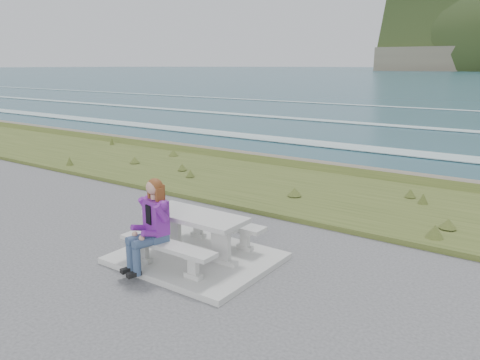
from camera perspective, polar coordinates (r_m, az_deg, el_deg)
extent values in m
cube|color=#AEAEA8|center=(8.21, -5.35, -9.46)|extent=(2.60, 2.10, 0.10)
cube|color=#AEAEA8|center=(8.51, -8.17, -8.01)|extent=(0.62, 0.12, 0.08)
cube|color=#AEAEA8|center=(8.41, -8.23, -6.15)|extent=(0.34, 0.09, 0.51)
cube|color=#AEAEA8|center=(8.31, -8.30, -4.24)|extent=(0.62, 0.12, 0.08)
cube|color=#AEAEA8|center=(7.86, -2.32, -9.79)|extent=(0.62, 0.12, 0.08)
cube|color=#AEAEA8|center=(7.75, -2.34, -7.79)|extent=(0.34, 0.09, 0.51)
cube|color=#AEAEA8|center=(7.64, -2.36, -5.74)|extent=(0.62, 0.12, 0.08)
cube|color=#AEAEA8|center=(7.94, -5.48, -4.42)|extent=(1.80, 0.75, 0.08)
cube|color=#AEAEA8|center=(8.06, -11.61, -9.46)|extent=(0.30, 0.12, 0.08)
cube|color=#AEAEA8|center=(8.00, -11.66, -8.47)|extent=(0.17, 0.09, 0.22)
cube|color=#AEAEA8|center=(7.95, -11.71, -7.47)|extent=(0.30, 0.12, 0.08)
cube|color=#AEAEA8|center=(7.37, -5.69, -11.54)|extent=(0.30, 0.12, 0.08)
cube|color=#AEAEA8|center=(7.31, -5.72, -10.48)|extent=(0.17, 0.09, 0.22)
cube|color=#AEAEA8|center=(7.25, -5.75, -9.40)|extent=(0.30, 0.12, 0.08)
cube|color=#AEAEA8|center=(7.56, -8.90, -7.88)|extent=(1.80, 0.35, 0.07)
cube|color=#AEAEA8|center=(9.00, -5.10, -6.70)|extent=(0.30, 0.12, 0.08)
cube|color=#AEAEA8|center=(8.94, -5.12, -5.80)|extent=(0.17, 0.09, 0.22)
cube|color=#AEAEA8|center=(8.90, -5.14, -4.89)|extent=(0.30, 0.12, 0.08)
cube|color=#AEAEA8|center=(8.38, 0.61, -8.22)|extent=(0.30, 0.12, 0.08)
cube|color=#AEAEA8|center=(8.33, 0.62, -7.26)|extent=(0.17, 0.09, 0.22)
cube|color=#AEAEA8|center=(8.27, 0.62, -6.30)|extent=(0.30, 0.12, 0.08)
cube|color=#AEAEA8|center=(8.55, -2.37, -5.10)|extent=(1.80, 0.35, 0.07)
cube|color=#38481B|center=(12.24, 9.99, -1.93)|extent=(160.00, 4.50, 0.22)
cube|color=brown|center=(14.84, 14.79, 0.61)|extent=(160.00, 0.80, 2.20)
cube|color=silver|center=(20.93, 20.41, -0.90)|extent=(220.00, 3.00, 0.06)
cube|color=silver|center=(28.59, 24.63, 2.50)|extent=(220.00, 2.00, 0.06)
cube|color=navy|center=(7.66, -11.64, -8.72)|extent=(0.56, 0.81, 0.57)
cube|color=#6F1C8E|center=(7.58, -10.21, -4.36)|extent=(0.48, 0.35, 0.55)
sphere|color=tan|center=(7.44, -10.51, -0.86)|extent=(0.24, 0.24, 0.24)
sphere|color=#522D12|center=(7.45, -10.34, -0.75)|extent=(0.26, 0.26, 0.26)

